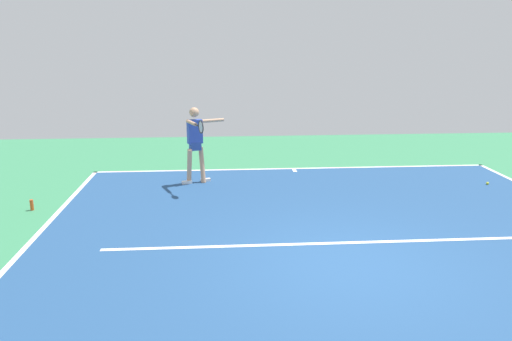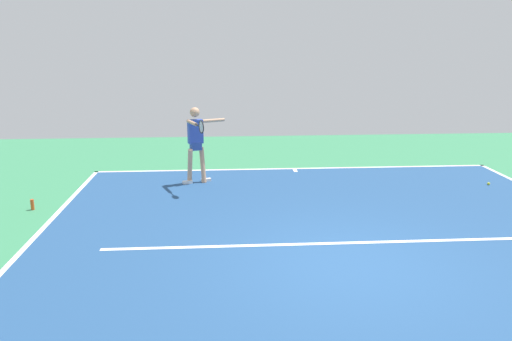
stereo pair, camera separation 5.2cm
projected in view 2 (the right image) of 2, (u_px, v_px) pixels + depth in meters
ground_plane at (349, 265)px, 7.72m from camera, size 21.66×21.66×0.00m
court_surface at (349, 265)px, 7.72m from camera, size 10.56×12.12×0.00m
court_line_baseline_near at (294, 169)px, 13.52m from camera, size 10.56×0.10×0.01m
court_line_service at (337, 243)px, 8.54m from camera, size 7.92×0.10×0.01m
court_line_centre_mark at (295, 170)px, 13.33m from camera, size 0.10×0.30×0.01m
tennis_player at (196, 139)px, 11.91m from camera, size 1.05×1.37×1.84m
tennis_ball_near_player at (489, 184)px, 11.98m from camera, size 0.07×0.07×0.07m
water_bottle at (32, 205)px, 10.21m from camera, size 0.07×0.07×0.22m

